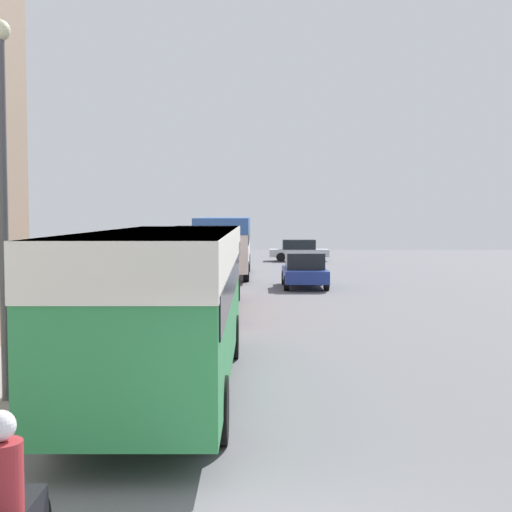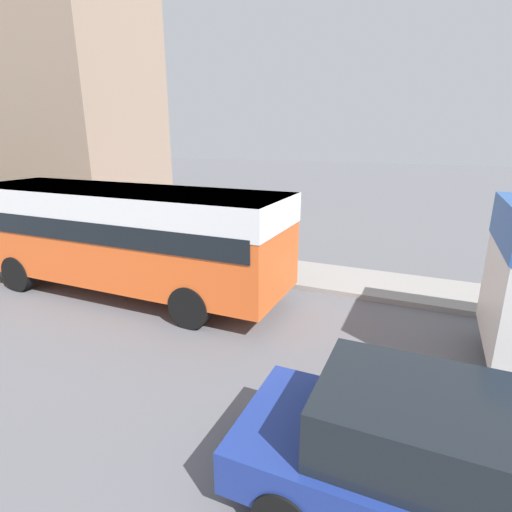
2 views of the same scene
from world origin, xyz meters
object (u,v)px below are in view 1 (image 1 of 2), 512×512
Objects in this scene: pedestrian_walking_away at (161,259)px; bus_lead at (166,287)px; car_far_curb at (304,269)px; pedestrian_near_curb at (181,250)px; bus_third_in_line at (225,238)px; car_crossing at (299,250)px; bus_following at (199,257)px.

bus_lead is at bearing -82.15° from pedestrian_walking_away.
pedestrian_near_curb is (-6.90, 12.82, 0.26)m from car_far_curb.
bus_third_in_line is at bearing -66.32° from pedestrian_near_curb.
car_crossing is at bearing 87.38° from car_far_curb.
bus_third_in_line reaches higher than pedestrian_near_curb.
pedestrian_walking_away is at bearing -148.43° from bus_third_in_line.
car_crossing is at bearing 79.13° from bus_following.
bus_third_in_line is 2.38× the size of car_crossing.
bus_third_in_line is (0.27, 13.60, 0.16)m from bus_following.
bus_third_in_line is 3.83m from pedestrian_walking_away.
bus_lead is 2.40× the size of car_far_curb.
pedestrian_near_curb is (-2.77, 20.54, -0.79)m from bus_following.
bus_lead reaches higher than pedestrian_near_curb.
car_far_curb is at bearing -56.74° from bus_third_in_line.
bus_third_in_line is 13.16m from car_crossing.
pedestrian_walking_away is at bearing 97.85° from bus_lead.
bus_lead is 11.19m from bus_following.
pedestrian_walking_away is at bearing -90.74° from pedestrian_near_curb.
pedestrian_near_curb is (-3.04, 6.94, -0.95)m from bus_third_in_line.
car_crossing is 2.30× the size of pedestrian_near_curb.
bus_lead is at bearing -7.23° from car_crossing.
pedestrian_near_curb is (-7.73, -5.29, 0.29)m from car_crossing.
bus_lead is 5.58× the size of pedestrian_walking_away.
car_crossing is (4.70, 37.01, -1.18)m from bus_lead.
bus_lead is at bearing -84.53° from pedestrian_near_curb.
car_crossing is at bearing 61.02° from pedestrian_walking_away.
bus_third_in_line reaches higher than car_far_curb.
car_crossing is at bearing 34.39° from pedestrian_near_curb.
bus_lead reaches higher than car_far_curb.
bus_following is at bearing -82.31° from pedestrian_near_curb.
pedestrian_near_curb reaches higher than car_crossing.
bus_lead is 19.32m from car_far_curb.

